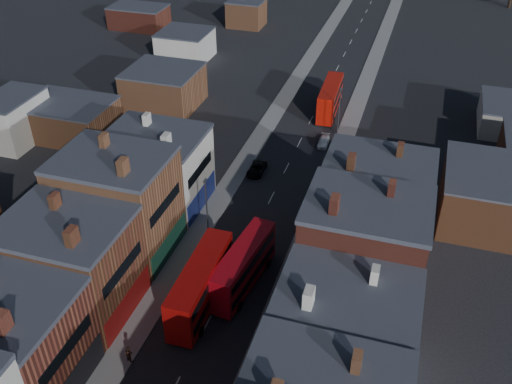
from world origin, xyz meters
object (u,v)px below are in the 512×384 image
Objects in this scene: bus_1 at (243,266)px; car_3 at (324,142)px; bus_0 at (201,284)px; ped_1 at (129,354)px; bus_2 at (330,98)px; car_2 at (257,169)px.

car_3 is at bearing 93.93° from bus_1.
ped_1 is (-3.81, -8.98, -1.89)m from bus_0.
bus_2 is at bearing -84.42° from ped_1.
bus_1 is 6.55× the size of ped_1.
bus_2 is 2.59× the size of car_2.
bus_2 is (3.84, 49.03, -0.16)m from bus_0.
ped_1 is (-1.51, -35.82, 0.38)m from car_2.
bus_1 is 44.75m from bus_2.
car_2 reaches higher than car_3.
bus_0 is at bearing -99.93° from ped_1.
bus_0 is 1.06× the size of bus_1.
bus_0 reaches higher than bus_1.
ped_1 is at bearing -93.34° from car_2.
bus_2 is 11.67m from car_3.
bus_0 reaches higher than bus_2.
bus_1 is 15.09m from ped_1.
ped_1 is at bearing -99.88° from bus_2.
ped_1 is (-7.02, -13.25, -1.68)m from bus_1.
bus_0 is at bearing -86.02° from car_2.
car_2 is (-6.14, -22.18, -2.12)m from bus_2.
bus_0 is 3.17× the size of car_3.
bus_0 is 1.05× the size of bus_2.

